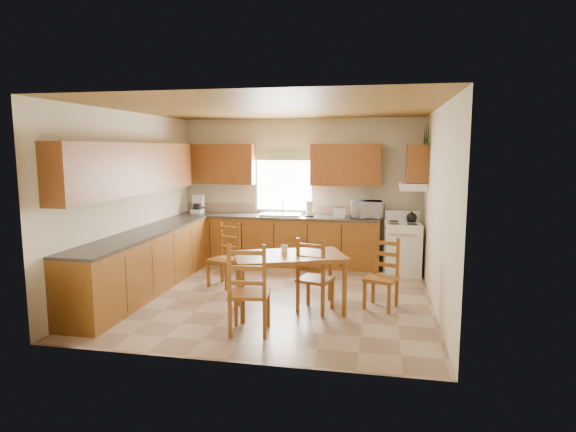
% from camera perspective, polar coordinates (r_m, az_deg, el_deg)
% --- Properties ---
extents(floor, '(4.50, 4.50, 0.00)m').
position_cam_1_polar(floor, '(7.16, -1.66, -9.45)').
color(floor, '#9D8069').
rests_on(floor, ground).
extents(ceiling, '(4.50, 4.50, 0.00)m').
position_cam_1_polar(ceiling, '(6.86, -1.75, 12.62)').
color(ceiling, brown).
rests_on(ceiling, floor).
extents(wall_left, '(4.50, 4.50, 0.00)m').
position_cam_1_polar(wall_left, '(7.69, -18.28, 1.65)').
color(wall_left, beige).
rests_on(wall_left, floor).
extents(wall_right, '(4.50, 4.50, 0.00)m').
position_cam_1_polar(wall_right, '(6.75, 17.26, 0.86)').
color(wall_right, beige).
rests_on(wall_right, floor).
extents(wall_back, '(4.50, 4.50, 0.00)m').
position_cam_1_polar(wall_back, '(9.08, 1.44, 2.95)').
color(wall_back, beige).
rests_on(wall_back, floor).
extents(wall_front, '(4.50, 4.50, 0.00)m').
position_cam_1_polar(wall_front, '(4.73, -7.73, -1.74)').
color(wall_front, beige).
rests_on(wall_front, floor).
extents(lower_cab_back, '(3.75, 0.60, 0.88)m').
position_cam_1_polar(lower_cab_back, '(8.98, -1.27, -2.97)').
color(lower_cab_back, brown).
rests_on(lower_cab_back, floor).
extents(lower_cab_left, '(0.60, 3.60, 0.88)m').
position_cam_1_polar(lower_cab_left, '(7.57, -16.55, -5.37)').
color(lower_cab_left, brown).
rests_on(lower_cab_left, floor).
extents(counter_back, '(3.75, 0.63, 0.04)m').
position_cam_1_polar(counter_back, '(8.91, -1.28, -0.06)').
color(counter_back, '#3E3833').
rests_on(counter_back, lower_cab_back).
extents(counter_left, '(0.63, 3.60, 0.04)m').
position_cam_1_polar(counter_left, '(7.48, -16.69, -1.94)').
color(counter_left, '#3E3833').
rests_on(counter_left, lower_cab_left).
extents(backsplash, '(3.75, 0.01, 0.18)m').
position_cam_1_polar(backsplash, '(9.17, -0.89, 0.87)').
color(backsplash, tan).
rests_on(backsplash, counter_back).
extents(upper_cab_back_left, '(1.41, 0.33, 0.75)m').
position_cam_1_polar(upper_cab_back_left, '(9.27, -8.25, 6.10)').
color(upper_cab_back_left, brown).
rests_on(upper_cab_back_left, wall_back).
extents(upper_cab_back_right, '(1.25, 0.33, 0.75)m').
position_cam_1_polar(upper_cab_back_right, '(8.78, 6.85, 6.03)').
color(upper_cab_back_right, brown).
rests_on(upper_cab_back_right, wall_back).
extents(upper_cab_left, '(0.33, 3.60, 0.75)m').
position_cam_1_polar(upper_cab_left, '(7.45, -17.91, 5.37)').
color(upper_cab_left, brown).
rests_on(upper_cab_left, wall_left).
extents(upper_cab_stove, '(0.33, 0.62, 0.62)m').
position_cam_1_polar(upper_cab_stove, '(8.34, 15.05, 6.02)').
color(upper_cab_stove, brown).
rests_on(upper_cab_stove, wall_right).
extents(range_hood, '(0.44, 0.62, 0.12)m').
position_cam_1_polar(range_hood, '(8.35, 14.62, 3.43)').
color(range_hood, silver).
rests_on(range_hood, wall_right).
extents(window_frame, '(1.13, 0.02, 1.18)m').
position_cam_1_polar(window_frame, '(9.09, -0.46, 4.22)').
color(window_frame, silver).
rests_on(window_frame, wall_back).
extents(window_pane, '(1.05, 0.01, 1.10)m').
position_cam_1_polar(window_pane, '(9.08, -0.47, 4.22)').
color(window_pane, white).
rests_on(window_pane, wall_back).
extents(window_valance, '(1.19, 0.01, 0.24)m').
position_cam_1_polar(window_valance, '(9.04, -0.50, 7.37)').
color(window_valance, '#4A7839').
rests_on(window_valance, wall_back).
extents(sink_basin, '(0.75, 0.45, 0.04)m').
position_cam_1_polar(sink_basin, '(8.88, -0.81, 0.18)').
color(sink_basin, silver).
rests_on(sink_basin, counter_back).
extents(pine_decal_a, '(0.22, 0.22, 0.36)m').
position_cam_1_polar(pine_decal_a, '(8.03, 16.27, 9.34)').
color(pine_decal_a, '#173B1D').
rests_on(pine_decal_a, wall_right).
extents(pine_decal_b, '(0.22, 0.22, 0.36)m').
position_cam_1_polar(pine_decal_b, '(8.35, 16.08, 9.56)').
color(pine_decal_b, '#173B1D').
rests_on(pine_decal_b, wall_right).
extents(pine_decal_c, '(0.22, 0.22, 0.36)m').
position_cam_1_polar(pine_decal_c, '(8.67, 15.89, 9.23)').
color(pine_decal_c, '#173B1D').
rests_on(pine_decal_c, wall_right).
extents(stove, '(0.64, 0.65, 0.88)m').
position_cam_1_polar(stove, '(8.46, 13.36, -3.87)').
color(stove, silver).
rests_on(stove, floor).
extents(coffeemaker, '(0.25, 0.28, 0.34)m').
position_cam_1_polar(coffeemaker, '(9.35, -10.69, 1.37)').
color(coffeemaker, silver).
rests_on(coffeemaker, counter_back).
extents(paper_towel, '(0.13, 0.13, 0.29)m').
position_cam_1_polar(paper_towel, '(8.75, 2.54, 0.87)').
color(paper_towel, white).
rests_on(paper_towel, counter_back).
extents(toaster, '(0.22, 0.15, 0.17)m').
position_cam_1_polar(toaster, '(8.65, 6.07, 0.37)').
color(toaster, silver).
rests_on(toaster, counter_back).
extents(microwave, '(0.55, 0.43, 0.31)m').
position_cam_1_polar(microwave, '(8.68, 9.23, 0.78)').
color(microwave, silver).
rests_on(microwave, counter_back).
extents(dining_table, '(1.63, 1.28, 0.76)m').
position_cam_1_polar(dining_table, '(6.43, 0.17, -7.91)').
color(dining_table, brown).
rests_on(dining_table, floor).
extents(chair_near_left, '(0.51, 0.49, 0.99)m').
position_cam_1_polar(chair_near_left, '(6.42, 3.27, -6.93)').
color(chair_near_left, brown).
rests_on(chair_near_left, floor).
extents(chair_near_right, '(0.50, 0.48, 1.08)m').
position_cam_1_polar(chair_near_right, '(5.67, -4.59, -8.46)').
color(chair_near_right, brown).
rests_on(chair_near_right, floor).
extents(chair_far_left, '(0.52, 0.51, 0.98)m').
position_cam_1_polar(chair_far_left, '(7.60, -7.62, -4.67)').
color(chair_far_left, brown).
rests_on(chair_far_left, floor).
extents(chair_far_right, '(0.50, 0.49, 0.95)m').
position_cam_1_polar(chair_far_right, '(6.63, 11.01, -6.77)').
color(chair_far_right, brown).
rests_on(chair_far_right, floor).
extents(table_paper, '(0.29, 0.32, 0.00)m').
position_cam_1_polar(table_paper, '(6.16, 3.40, -4.96)').
color(table_paper, white).
rests_on(table_paper, dining_table).
extents(table_card, '(0.09, 0.05, 0.12)m').
position_cam_1_polar(table_card, '(6.39, -0.43, -3.94)').
color(table_card, white).
rests_on(table_card, dining_table).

